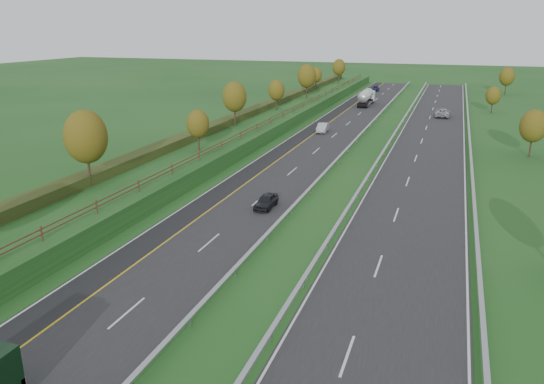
{
  "coord_description": "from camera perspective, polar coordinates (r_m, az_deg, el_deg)",
  "views": [
    {
      "loc": [
        19.42,
        -13.95,
        17.24
      ],
      "look_at": [
        3.89,
        31.49,
        2.2
      ],
      "focal_mm": 35.0,
      "sensor_mm": 36.0,
      "label": 1
    }
  ],
  "objects": [
    {
      "name": "median_barrier_near",
      "position": [
        77.02,
        8.19,
        4.75
      ],
      "size": [
        0.32,
        200.0,
        0.71
      ],
      "color": "#97999F",
      "rests_on": "ground"
    },
    {
      "name": "far_carriageway",
      "position": [
        75.98,
        16.2,
        3.6
      ],
      "size": [
        10.5,
        200.0,
        0.04
      ],
      "primitive_type": "cube",
      "color": "black",
      "rests_on": "ground"
    },
    {
      "name": "hedge_left",
      "position": [
        82.88,
        -6.04,
        7.09
      ],
      "size": [
        2.2,
        180.0,
        1.1
      ],
      "primitive_type": "cube",
      "color": "#2B3C18",
      "rests_on": "embankment_left"
    },
    {
      "name": "fence_left",
      "position": [
        79.99,
        -1.9,
        6.93
      ],
      "size": [
        0.12,
        189.06,
        1.2
      ],
      "color": "#422B19",
      "rests_on": "embankment_left"
    },
    {
      "name": "outer_barrier_far",
      "position": [
        75.85,
        20.61,
        3.61
      ],
      "size": [
        0.32,
        200.0,
        0.71
      ],
      "color": "#97999F",
      "rests_on": "ground"
    },
    {
      "name": "car_small_far",
      "position": [
        152.94,
        11.06,
        10.87
      ],
      "size": [
        2.14,
        4.72,
        1.34
      ],
      "primitive_type": "imported",
      "rotation": [
        0.0,
        0.0,
        0.06
      ],
      "color": "#13193C",
      "rests_on": "near_carriageway"
    },
    {
      "name": "ground",
      "position": [
        71.98,
        9.2,
        3.31
      ],
      "size": [
        400.0,
        400.0,
        0.0
      ],
      "primitive_type": "plane",
      "color": "#1A4719",
      "rests_on": "ground"
    },
    {
      "name": "road_tanker",
      "position": [
        124.63,
        10.12,
        10.04
      ],
      "size": [
        2.4,
        11.22,
        3.46
      ],
      "color": "silver",
      "rests_on": "near_carriageway"
    },
    {
      "name": "car_silver_mid",
      "position": [
        91.08,
        5.47,
        6.91
      ],
      "size": [
        1.92,
        4.67,
        1.51
      ],
      "primitive_type": "imported",
      "rotation": [
        0.0,
        0.0,
        0.07
      ],
      "color": "#AEAEB3",
      "rests_on": "near_carriageway"
    },
    {
      "name": "embankment_left",
      "position": [
        82.36,
        -4.73,
        5.96
      ],
      "size": [
        12.0,
        200.0,
        2.0
      ],
      "primitive_type": "cube",
      "color": "#1A4719",
      "rests_on": "ground"
    },
    {
      "name": "hard_shoulder",
      "position": [
        79.38,
        1.45,
        4.86
      ],
      "size": [
        3.0,
        200.0,
        0.04
      ],
      "primitive_type": "cube",
      "color": "black",
      "rests_on": "ground"
    },
    {
      "name": "near_carriageway",
      "position": [
        78.37,
        4.07,
        4.65
      ],
      "size": [
        10.5,
        200.0,
        0.04
      ],
      "primitive_type": "cube",
      "color": "black",
      "rests_on": "ground"
    },
    {
      "name": "trees_far",
      "position": [
        104.49,
        24.72,
        8.68
      ],
      "size": [
        8.45,
        118.6,
        7.12
      ],
      "color": "#2D2116",
      "rests_on": "ground"
    },
    {
      "name": "trees_left",
      "position": [
        78.28,
        -5.58,
        9.33
      ],
      "size": [
        6.64,
        164.3,
        7.66
      ],
      "color": "#2D2116",
      "rests_on": "embankment_left"
    },
    {
      "name": "median_barrier_far",
      "position": [
        76.28,
        11.96,
        4.42
      ],
      "size": [
        0.32,
        200.0,
        0.71
      ],
      "color": "#97999F",
      "rests_on": "ground"
    },
    {
      "name": "car_oncoming",
      "position": [
        111.65,
        17.88,
        8.13
      ],
      "size": [
        2.8,
        5.95,
        1.65
      ],
      "primitive_type": "imported",
      "rotation": [
        0.0,
        0.0,
        3.13
      ],
      "color": "#A7A7AB",
      "rests_on": "far_carriageway"
    },
    {
      "name": "car_dark_near",
      "position": [
        52.42,
        -0.64,
        -0.98
      ],
      "size": [
        1.59,
        3.96,
        1.35
      ],
      "primitive_type": "imported",
      "rotation": [
        0.0,
        0.0,
        0.0
      ],
      "color": "black",
      "rests_on": "near_carriageway"
    },
    {
      "name": "lane_markings",
      "position": [
        76.91,
        8.67,
        4.28
      ],
      "size": [
        26.75,
        200.0,
        0.01
      ],
      "color": "silver",
      "rests_on": "near_carriageway"
    }
  ]
}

